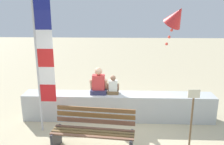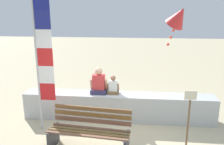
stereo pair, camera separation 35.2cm
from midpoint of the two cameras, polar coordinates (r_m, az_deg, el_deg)
ground_plane at (r=5.91m, az=-0.46°, el=-14.94°), size 40.00×40.00×0.00m
seawall_ledge at (r=6.56m, az=-0.07°, el=-8.19°), size 5.16×0.56×0.73m
park_bench at (r=5.23m, az=-6.43°, el=-13.98°), size 1.79×0.78×0.88m
person_adult at (r=6.40m, az=-4.83°, el=-2.66°), size 0.47×0.35×0.72m
person_child at (r=6.39m, az=-1.32°, el=-3.41°), size 0.34×0.25×0.51m
flag_banner at (r=5.75m, az=-18.18°, el=4.11°), size 0.42×0.05×3.37m
kite_red at (r=6.83m, az=13.85°, el=12.96°), size 0.89×0.89×1.13m
sign_post at (r=5.11m, az=16.81°, el=-10.16°), size 0.24×0.04×1.42m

